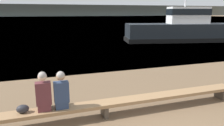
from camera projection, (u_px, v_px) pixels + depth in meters
name	position (u px, v px, depth m)	size (l,w,h in m)	color
water_surface	(41.00, 17.00, 121.05)	(240.00, 240.00, 0.00)	#5684A3
far_shoreline	(39.00, 10.00, 158.66)	(600.00, 12.00, 8.32)	#4C4C42
bench_main	(104.00, 105.00, 6.01)	(8.72, 0.47, 0.42)	#8E6B47
person_left	(43.00, 93.00, 5.40)	(0.37, 0.39, 1.02)	#56282D
person_right	(61.00, 91.00, 5.53)	(0.37, 0.40, 0.99)	navy
shopping_bag	(23.00, 109.00, 5.33)	(0.30, 0.21, 0.21)	#232328
tugboat_red	(183.00, 30.00, 21.58)	(11.49, 5.22, 6.66)	black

